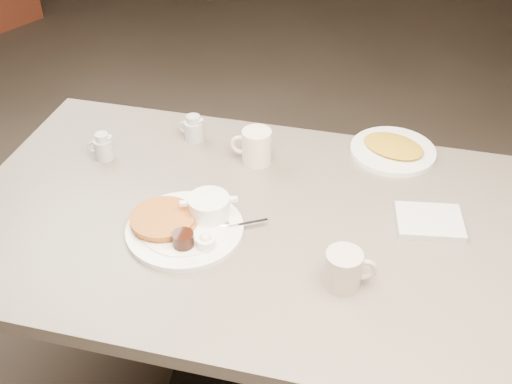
% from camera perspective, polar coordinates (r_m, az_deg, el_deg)
% --- Properties ---
extents(diner_table, '(1.50, 0.90, 0.75)m').
position_cam_1_polar(diner_table, '(1.68, -0.17, -6.90)').
color(diner_table, slate).
rests_on(diner_table, ground).
extents(main_plate, '(0.38, 0.38, 0.07)m').
position_cam_1_polar(main_plate, '(1.53, -6.41, -2.78)').
color(main_plate, white).
rests_on(main_plate, diner_table).
extents(coffee_mug_near, '(0.12, 0.10, 0.09)m').
position_cam_1_polar(coffee_mug_near, '(1.38, 8.15, -7.02)').
color(coffee_mug_near, beige).
rests_on(coffee_mug_near, diner_table).
extents(napkin, '(0.18, 0.15, 0.02)m').
position_cam_1_polar(napkin, '(1.60, 15.67, -2.62)').
color(napkin, silver).
rests_on(napkin, diner_table).
extents(coffee_mug_far, '(0.12, 0.09, 0.10)m').
position_cam_1_polar(coffee_mug_far, '(1.73, -0.03, 4.21)').
color(coffee_mug_far, white).
rests_on(coffee_mug_far, diner_table).
extents(creamer_left, '(0.08, 0.06, 0.08)m').
position_cam_1_polar(creamer_left, '(1.81, -13.89, 4.04)').
color(creamer_left, '#BCBBB8').
rests_on(creamer_left, diner_table).
extents(creamer_right, '(0.09, 0.07, 0.08)m').
position_cam_1_polar(creamer_right, '(1.85, -5.77, 5.81)').
color(creamer_right, '#B9B9B5').
rests_on(creamer_right, diner_table).
extents(hash_plate, '(0.32, 0.32, 0.04)m').
position_cam_1_polar(hash_plate, '(1.83, 12.50, 3.87)').
color(hash_plate, white).
rests_on(hash_plate, diner_table).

